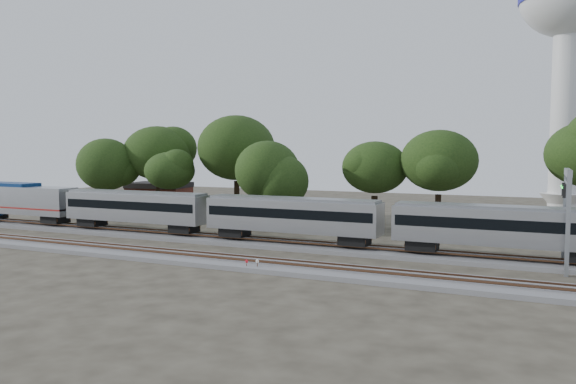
# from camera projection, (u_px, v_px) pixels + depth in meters

# --- Properties ---
(ground) EXTENTS (160.00, 160.00, 0.00)m
(ground) POSITION_uv_depth(u_px,v_px,m) (224.00, 254.00, 54.17)
(ground) COLOR #383328
(ground) RESTS_ON ground
(track_far) EXTENTS (160.00, 5.00, 0.73)m
(track_far) POSITION_uv_depth(u_px,v_px,m) (253.00, 242.00, 59.61)
(track_far) COLOR slate
(track_far) RESTS_ON ground
(track_near) EXTENTS (160.00, 5.00, 0.73)m
(track_near) POSITION_uv_depth(u_px,v_px,m) (201.00, 259.00, 50.51)
(track_near) COLOR slate
(track_near) RESTS_ON ground
(train) EXTENTS (96.28, 3.33, 4.90)m
(train) POSITION_uv_depth(u_px,v_px,m) (293.00, 215.00, 57.44)
(train) COLOR #ADAFB4
(train) RESTS_ON ground
(switch_stand_red) EXTENTS (0.29, 0.12, 0.95)m
(switch_stand_red) POSITION_uv_depth(u_px,v_px,m) (247.00, 264.00, 46.55)
(switch_stand_red) COLOR #512D19
(switch_stand_red) RESTS_ON ground
(switch_stand_white) EXTENTS (0.32, 0.10, 1.01)m
(switch_stand_white) POSITION_uv_depth(u_px,v_px,m) (257.00, 264.00, 46.30)
(switch_stand_white) COLOR #512D19
(switch_stand_white) RESTS_ON ground
(switch_lever) EXTENTS (0.56, 0.41, 0.30)m
(switch_lever) POSITION_uv_depth(u_px,v_px,m) (248.00, 268.00, 46.92)
(switch_lever) COLOR #512D19
(switch_lever) RESTS_ON ground
(water_tower) EXTENTS (13.30, 13.30, 36.81)m
(water_tower) POSITION_uv_depth(u_px,v_px,m) (568.00, 25.00, 78.05)
(water_tower) COLOR silver
(water_tower) RESTS_ON ground
(signal_gantry) EXTENTS (0.58, 6.92, 8.42)m
(signal_gantry) POSITION_uv_depth(u_px,v_px,m) (567.00, 196.00, 47.00)
(signal_gantry) COLOR gray
(signal_gantry) RESTS_ON ground
(brick_building) EXTENTS (10.36, 8.03, 4.53)m
(brick_building) POSITION_uv_depth(u_px,v_px,m) (159.00, 196.00, 92.78)
(brick_building) COLOR brown
(brick_building) RESTS_ON ground
(tree_0) EXTENTS (7.88, 7.88, 11.12)m
(tree_0) POSITION_uv_depth(u_px,v_px,m) (106.00, 165.00, 83.23)
(tree_0) COLOR black
(tree_0) RESTS_ON ground
(tree_1) EXTENTS (9.61, 9.61, 13.55)m
(tree_1) POSITION_uv_depth(u_px,v_px,m) (157.00, 153.00, 84.44)
(tree_1) COLOR black
(tree_1) RESTS_ON ground
(tree_2) EXTENTS (7.18, 7.18, 10.12)m
(tree_2) POSITION_uv_depth(u_px,v_px,m) (170.00, 171.00, 77.77)
(tree_2) COLOR black
(tree_2) RESTS_ON ground
(tree_3) EXTENTS (10.39, 10.39, 14.65)m
(tree_3) POSITION_uv_depth(u_px,v_px,m) (236.00, 148.00, 79.78)
(tree_3) COLOR black
(tree_3) RESTS_ON ground
(tree_4) EXTENTS (7.51, 7.51, 10.59)m
(tree_4) POSITION_uv_depth(u_px,v_px,m) (267.00, 171.00, 69.64)
(tree_4) COLOR black
(tree_4) RESTS_ON ground
(tree_5) EXTENTS (7.90, 7.90, 11.14)m
(tree_5) POSITION_uv_depth(u_px,v_px,m) (375.00, 168.00, 70.07)
(tree_5) COLOR black
(tree_5) RESTS_ON ground
(tree_6) EXTENTS (8.84, 8.84, 12.47)m
(tree_6) POSITION_uv_depth(u_px,v_px,m) (439.00, 161.00, 66.32)
(tree_6) COLOR black
(tree_6) RESTS_ON ground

